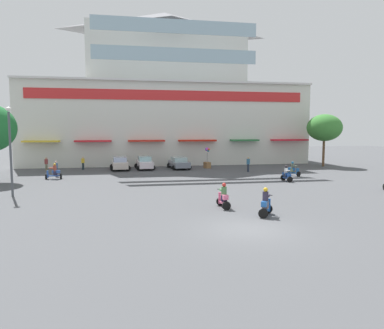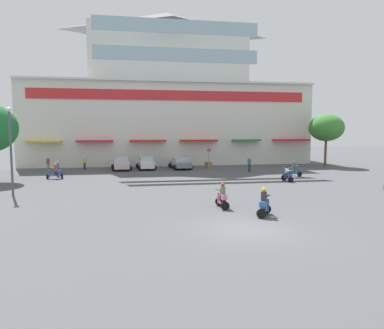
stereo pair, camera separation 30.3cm
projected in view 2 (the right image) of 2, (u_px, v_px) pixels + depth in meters
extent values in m
plane|color=#4A4B4F|center=(196.00, 187.00, 29.79)|extent=(128.00, 128.00, 0.00)
cube|color=silver|center=(168.00, 125.00, 52.28)|extent=(38.45, 12.91, 10.80)
cube|color=silver|center=(167.00, 61.00, 52.00)|extent=(21.22, 11.62, 7.74)
pyramid|color=slate|center=(167.00, 23.00, 51.47)|extent=(21.65, 11.87, 2.96)
cube|color=red|center=(173.00, 95.00, 45.52)|extent=(35.38, 0.12, 1.26)
cube|color=silver|center=(173.00, 81.00, 45.30)|extent=(38.45, 0.70, 0.24)
cube|color=gold|center=(43.00, 141.00, 42.97)|extent=(4.25, 1.10, 0.20)
cube|color=red|center=(95.00, 141.00, 43.98)|extent=(4.42, 1.10, 0.20)
cube|color=red|center=(148.00, 141.00, 45.07)|extent=(4.61, 1.10, 0.20)
cube|color=red|center=(199.00, 140.00, 46.16)|extent=(4.92, 1.10, 0.20)
cube|color=#286B38|center=(246.00, 140.00, 47.23)|extent=(3.76, 1.10, 0.20)
cube|color=red|center=(291.00, 140.00, 48.29)|extent=(5.10, 1.10, 0.20)
cube|color=#99B7C6|center=(178.00, 55.00, 40.08)|extent=(18.68, 0.08, 1.55)
cube|color=#99B7C6|center=(178.00, 26.00, 39.78)|extent=(18.68, 0.08, 1.55)
cylinder|color=brown|center=(325.00, 153.00, 45.84)|extent=(0.30, 0.30, 3.45)
ellipsoid|color=#387B32|center=(326.00, 128.00, 45.52)|extent=(4.37, 4.49, 3.43)
cube|color=beige|center=(121.00, 165.00, 41.96)|extent=(2.00, 4.26, 0.72)
cube|color=#A1AED1|center=(121.00, 159.00, 41.90)|extent=(1.61, 2.17, 0.54)
cylinder|color=black|center=(114.00, 166.00, 43.04)|extent=(0.61, 0.21, 0.60)
cylinder|color=black|center=(128.00, 166.00, 43.44)|extent=(0.61, 0.21, 0.60)
cylinder|color=black|center=(114.00, 169.00, 40.55)|extent=(0.61, 0.21, 0.60)
cylinder|color=black|center=(129.00, 168.00, 40.95)|extent=(0.61, 0.21, 0.60)
cube|color=white|center=(146.00, 164.00, 42.67)|extent=(1.90, 4.30, 0.76)
cube|color=#90BCC2|center=(146.00, 159.00, 42.61)|extent=(1.53, 2.19, 0.53)
cylinder|color=black|center=(138.00, 166.00, 43.77)|extent=(0.61, 0.21, 0.60)
cylinder|color=black|center=(151.00, 166.00, 44.15)|extent=(0.61, 0.21, 0.60)
cylinder|color=black|center=(140.00, 168.00, 41.26)|extent=(0.61, 0.21, 0.60)
cylinder|color=black|center=(154.00, 168.00, 41.63)|extent=(0.61, 0.21, 0.60)
cube|color=slate|center=(180.00, 164.00, 43.26)|extent=(2.23, 4.54, 0.64)
cube|color=#9DBABB|center=(180.00, 159.00, 43.20)|extent=(1.77, 2.33, 0.51)
cylinder|color=black|center=(171.00, 165.00, 44.36)|extent=(0.61, 0.22, 0.60)
cylinder|color=black|center=(185.00, 165.00, 44.83)|extent=(0.61, 0.22, 0.60)
cylinder|color=black|center=(175.00, 168.00, 41.74)|extent=(0.61, 0.22, 0.60)
cylinder|color=black|center=(190.00, 167.00, 42.21)|extent=(0.61, 0.22, 0.60)
cylinder|color=black|center=(266.00, 209.00, 20.21)|extent=(0.51, 0.41, 0.52)
cylinder|color=black|center=(261.00, 214.00, 19.11)|extent=(0.51, 0.41, 0.52)
cube|color=#1F549E|center=(264.00, 210.00, 19.65)|extent=(0.83, 1.04, 0.10)
cube|color=#1F549E|center=(263.00, 204.00, 19.41)|extent=(0.63, 0.73, 0.28)
cube|color=#1F549E|center=(266.00, 205.00, 20.07)|extent=(0.34, 0.29, 0.72)
cylinder|color=black|center=(266.00, 195.00, 20.04)|extent=(0.45, 0.32, 0.04)
cube|color=#776055|center=(264.00, 205.00, 19.51)|extent=(0.42, 0.41, 0.36)
cylinder|color=#2D2739|center=(264.00, 197.00, 19.47)|extent=(0.44, 0.44, 0.58)
sphere|color=gold|center=(264.00, 190.00, 19.43)|extent=(0.25, 0.25, 0.25)
cube|color=#2D2739|center=(265.00, 196.00, 19.70)|extent=(0.53, 0.55, 0.10)
cylinder|color=black|center=(291.00, 180.00, 32.12)|extent=(0.53, 0.18, 0.52)
cylinder|color=black|center=(284.00, 178.00, 33.30)|extent=(0.53, 0.18, 0.52)
cube|color=#204A9D|center=(287.00, 178.00, 32.71)|extent=(0.35, 1.09, 0.10)
cube|color=#204A9D|center=(286.00, 174.00, 32.89)|extent=(0.35, 0.70, 0.28)
cube|color=#204A9D|center=(290.00, 177.00, 32.22)|extent=(0.33, 0.16, 0.63)
cylinder|color=black|center=(290.00, 171.00, 32.15)|extent=(0.52, 0.07, 0.04)
cube|color=#2F354A|center=(287.00, 176.00, 32.80)|extent=(0.34, 0.30, 0.36)
cylinder|color=silver|center=(287.00, 171.00, 32.76)|extent=(0.34, 0.34, 0.53)
sphere|color=black|center=(287.00, 167.00, 32.72)|extent=(0.25, 0.25, 0.25)
cube|color=silver|center=(288.00, 171.00, 32.50)|extent=(0.37, 0.46, 0.10)
cylinder|color=black|center=(219.00, 201.00, 22.34)|extent=(0.52, 0.15, 0.52)
cylinder|color=black|center=(225.00, 206.00, 21.06)|extent=(0.52, 0.15, 0.52)
cube|color=#E4638B|center=(222.00, 203.00, 21.70)|extent=(0.30, 1.15, 0.10)
cube|color=#E4638B|center=(223.00, 197.00, 21.43)|extent=(0.31, 0.73, 0.28)
cube|color=#E4638B|center=(220.00, 198.00, 22.19)|extent=(0.32, 0.15, 0.71)
cylinder|color=black|center=(220.00, 189.00, 22.16)|extent=(0.52, 0.04, 0.04)
cube|color=black|center=(223.00, 198.00, 21.54)|extent=(0.32, 0.29, 0.36)
cylinder|color=#4A7C49|center=(223.00, 191.00, 21.50)|extent=(0.33, 0.33, 0.54)
sphere|color=red|center=(223.00, 185.00, 21.46)|extent=(0.25, 0.25, 0.25)
cube|color=#4A7C49|center=(222.00, 190.00, 21.77)|extent=(0.35, 0.45, 0.10)
cylinder|color=black|center=(47.00, 176.00, 34.25)|extent=(0.18, 0.53, 0.52)
cylinder|color=black|center=(62.00, 176.00, 34.58)|extent=(0.18, 0.53, 0.52)
cube|color=#2D54A1|center=(55.00, 176.00, 34.41)|extent=(1.19, 0.37, 0.10)
cube|color=#2D54A1|center=(57.00, 172.00, 34.43)|extent=(0.77, 0.36, 0.28)
cube|color=#2D54A1|center=(49.00, 174.00, 34.26)|extent=(0.17, 0.33, 0.69)
cylinder|color=black|center=(48.00, 168.00, 34.20)|extent=(0.08, 0.52, 0.04)
cube|color=#29273F|center=(56.00, 173.00, 34.42)|extent=(0.30, 0.34, 0.36)
cylinder|color=brown|center=(56.00, 168.00, 34.37)|extent=(0.34, 0.34, 0.55)
sphere|color=gold|center=(56.00, 164.00, 34.33)|extent=(0.25, 0.25, 0.25)
cube|color=brown|center=(53.00, 168.00, 34.30)|extent=(0.47, 0.37, 0.10)
cylinder|color=black|center=(300.00, 174.00, 35.97)|extent=(0.53, 0.37, 0.52)
cylinder|color=black|center=(289.00, 173.00, 36.96)|extent=(0.53, 0.37, 0.52)
cube|color=#1C5698|center=(294.00, 173.00, 36.46)|extent=(0.77, 1.11, 0.10)
cube|color=#1C5698|center=(293.00, 169.00, 36.60)|extent=(0.60, 0.76, 0.28)
cube|color=#1C5698|center=(299.00, 172.00, 36.05)|extent=(0.35, 0.27, 0.69)
cylinder|color=black|center=(299.00, 166.00, 35.98)|extent=(0.47, 0.28, 0.04)
cube|color=#6E7751|center=(294.00, 170.00, 36.54)|extent=(0.41, 0.40, 0.36)
cylinder|color=#576555|center=(294.00, 166.00, 36.49)|extent=(0.43, 0.43, 0.49)
sphere|color=#20699D|center=(294.00, 163.00, 36.46)|extent=(0.25, 0.25, 0.25)
cube|color=#576555|center=(296.00, 166.00, 36.27)|extent=(0.51, 0.55, 0.10)
cylinder|color=#242C3B|center=(249.00, 168.00, 39.99)|extent=(0.33, 0.33, 0.87)
cylinder|color=#326386|center=(249.00, 162.00, 39.92)|extent=(0.54, 0.54, 0.59)
sphere|color=tan|center=(249.00, 158.00, 39.88)|extent=(0.21, 0.21, 0.21)
cylinder|color=#19262B|center=(85.00, 166.00, 42.33)|extent=(0.29, 0.29, 0.81)
cylinder|color=gold|center=(84.00, 161.00, 42.26)|extent=(0.47, 0.47, 0.52)
sphere|color=#D8A781|center=(84.00, 158.00, 42.22)|extent=(0.21, 0.21, 0.21)
cylinder|color=#726F51|center=(48.00, 167.00, 41.25)|extent=(0.29, 0.29, 0.80)
cylinder|color=#923B3B|center=(48.00, 161.00, 41.18)|extent=(0.47, 0.47, 0.55)
sphere|color=tan|center=(48.00, 158.00, 41.15)|extent=(0.21, 0.21, 0.21)
cylinder|color=#301F52|center=(58.00, 172.00, 36.27)|extent=(0.24, 0.24, 0.84)
cylinder|color=#32587E|center=(57.00, 166.00, 36.20)|extent=(0.39, 0.39, 0.53)
sphere|color=tan|center=(57.00, 162.00, 36.16)|extent=(0.22, 0.22, 0.22)
cylinder|color=#474C51|center=(11.00, 154.00, 25.34)|extent=(0.16, 0.16, 5.99)
ellipsoid|color=silver|center=(9.00, 109.00, 25.03)|extent=(0.40, 0.40, 0.28)
cube|color=olive|center=(208.00, 165.00, 43.92)|extent=(0.82, 1.03, 0.75)
cylinder|color=#4C4C4C|center=(209.00, 157.00, 43.82)|extent=(0.04, 0.04, 1.20)
sphere|color=#30ABD5|center=(210.00, 151.00, 43.77)|extent=(0.30, 0.30, 0.30)
sphere|color=#E6319A|center=(209.00, 149.00, 43.91)|extent=(0.31, 0.31, 0.31)
sphere|color=purple|center=(208.00, 149.00, 43.85)|extent=(0.31, 0.31, 0.31)
sphere|color=#369AD5|center=(208.00, 150.00, 43.70)|extent=(0.31, 0.31, 0.31)
sphere|color=#A546CC|center=(208.00, 150.00, 43.51)|extent=(0.29, 0.29, 0.29)
sphere|color=orange|center=(210.00, 149.00, 43.50)|extent=(0.29, 0.29, 0.29)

